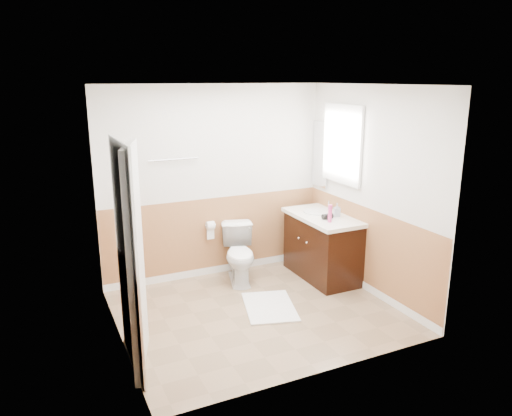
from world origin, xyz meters
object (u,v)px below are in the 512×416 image
bath_mat (270,307)px  lotion_bottle (330,213)px  toilet (240,254)px  vanity_cabinet (322,248)px  soap_dispenser (337,210)px

bath_mat → lotion_bottle: bearing=13.8°
toilet → vanity_cabinet: vanity_cabinet is taller
vanity_cabinet → lotion_bottle: lotion_bottle is taller
bath_mat → soap_dispenser: (1.16, 0.40, 0.93)m
toilet → vanity_cabinet: 1.09m
vanity_cabinet → soap_dispenser: size_ratio=6.32×
soap_dispenser → lotion_bottle: bearing=-142.0°
lotion_bottle → toilet: bearing=146.1°
bath_mat → lotion_bottle: lotion_bottle is taller
toilet → soap_dispenser: bearing=-5.5°
toilet → soap_dispenser: 1.37m
toilet → bath_mat: toilet is taller
vanity_cabinet → soap_dispenser: 0.56m
toilet → vanity_cabinet: size_ratio=0.66×
toilet → lotion_bottle: (0.94, -0.63, 0.60)m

